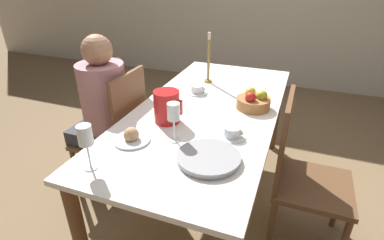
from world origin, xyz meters
name	(u,v)px	position (x,y,z in m)	size (l,w,h in m)	color
ground_plane	(205,196)	(0.00, 0.00, 0.00)	(20.00, 20.00, 0.00)	#7F6647
dining_table	(207,122)	(0.00, 0.00, 0.63)	(0.85, 1.85, 0.73)	white
chair_person_side	(118,133)	(-0.61, -0.13, 0.49)	(0.42, 0.42, 0.94)	brown
chair_opposite	(301,173)	(0.61, -0.15, 0.49)	(0.42, 0.42, 0.94)	brown
person_seated	(101,106)	(-0.70, -0.15, 0.69)	(0.39, 0.41, 1.17)	#33333D
red_pitcher	(167,106)	(-0.16, -0.25, 0.82)	(0.17, 0.15, 0.19)	red
wine_glass_water	(174,113)	(-0.04, -0.43, 0.88)	(0.06, 0.06, 0.21)	white
wine_glass_juice	(85,138)	(-0.29, -0.78, 0.89)	(0.06, 0.06, 0.22)	white
teacup_near_person	(232,133)	(0.23, -0.29, 0.75)	(0.15, 0.15, 0.06)	silver
teacup_across	(197,90)	(-0.15, 0.21, 0.75)	(0.15, 0.15, 0.06)	silver
serving_tray	(208,158)	(0.18, -0.54, 0.74)	(0.30, 0.30, 0.03)	#9E9EA3
bread_plate	(132,137)	(-0.24, -0.52, 0.75)	(0.19, 0.19, 0.08)	silver
fruit_bowl	(253,101)	(0.27, 0.10, 0.78)	(0.21, 0.21, 0.12)	#9E6B3D
candlestick_tall	(208,63)	(-0.14, 0.45, 0.88)	(0.06, 0.06, 0.38)	olive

